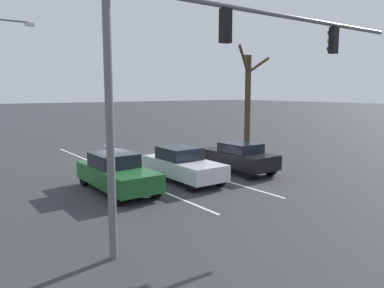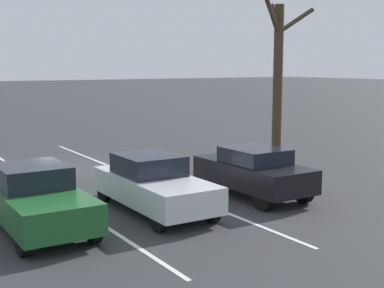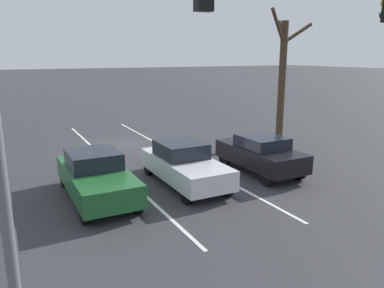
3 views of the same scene
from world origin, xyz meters
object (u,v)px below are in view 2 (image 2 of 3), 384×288
object	(u,v)px
car_silver_midlane_front	(153,184)
bare_tree_near	(278,75)
car_darkgreen_rightlane_front	(36,198)
car_black_leftlane_front	(253,171)

from	to	relation	value
car_silver_midlane_front	bare_tree_near	bearing A→B (deg)	-153.38
car_darkgreen_rightlane_front	car_black_leftlane_front	distance (m)	6.67
car_darkgreen_rightlane_front	car_silver_midlane_front	world-z (taller)	car_darkgreen_rightlane_front
car_darkgreen_rightlane_front	bare_tree_near	bearing A→B (deg)	-160.77
car_silver_midlane_front	car_black_leftlane_front	bearing A→B (deg)	176.84
car_darkgreen_rightlane_front	car_silver_midlane_front	size ratio (longest dim) A/B	1.02
car_silver_midlane_front	car_black_leftlane_front	size ratio (longest dim) A/B	1.11
car_black_leftlane_front	bare_tree_near	world-z (taller)	bare_tree_near
car_silver_midlane_front	car_black_leftlane_front	world-z (taller)	car_silver_midlane_front
car_darkgreen_rightlane_front	bare_tree_near	world-z (taller)	bare_tree_near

